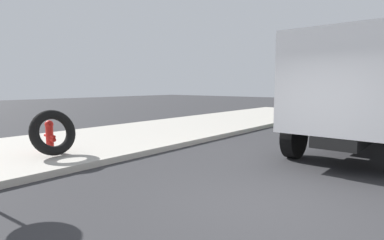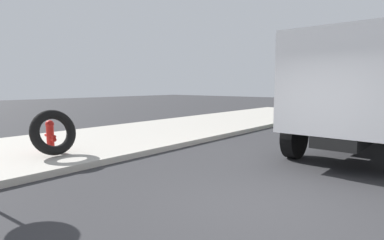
{
  "view_description": "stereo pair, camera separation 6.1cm",
  "coord_description": "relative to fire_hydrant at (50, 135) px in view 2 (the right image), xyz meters",
  "views": [
    {
      "loc": [
        -4.15,
        -1.98,
        1.83
      ],
      "look_at": [
        1.71,
        2.9,
        0.98
      ],
      "focal_mm": 28.97,
      "sensor_mm": 36.0,
      "label": 1
    },
    {
      "loc": [
        -4.11,
        -2.03,
        1.83
      ],
      "look_at": [
        1.71,
        2.9,
        0.98
      ],
      "focal_mm": 28.97,
      "sensor_mm": 36.0,
      "label": 2
    }
  ],
  "objects": [
    {
      "name": "loose_tire",
      "position": [
        -0.18,
        -0.56,
        0.13
      ],
      "size": [
        1.11,
        0.52,
        1.13
      ],
      "primitive_type": "torus",
      "rotation": [
        1.3,
        0.0,
        -0.01
      ],
      "color": "black",
      "rests_on": "sidewalk_curb"
    },
    {
      "name": "sidewalk_curb",
      "position": [
        0.49,
        0.72,
        -0.5
      ],
      "size": [
        36.0,
        5.0,
        0.15
      ],
      "primitive_type": "cube",
      "color": "#ADA89E",
      "rests_on": "ground"
    },
    {
      "name": "fire_hydrant",
      "position": [
        0.0,
        0.0,
        0.0
      ],
      "size": [
        0.21,
        0.47,
        0.8
      ],
      "color": "red",
      "rests_on": "sidewalk_curb"
    },
    {
      "name": "dump_truck_gray",
      "position": [
        6.03,
        -6.1,
        1.03
      ],
      "size": [
        7.04,
        2.89,
        3.0
      ],
      "color": "slate",
      "rests_on": "ground"
    },
    {
      "name": "ground_plane",
      "position": [
        0.49,
        -5.78,
        -0.58
      ],
      "size": [
        80.0,
        80.0,
        0.0
      ],
      "primitive_type": "plane",
      "color": "#2D2D30"
    }
  ]
}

